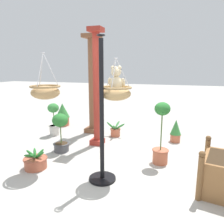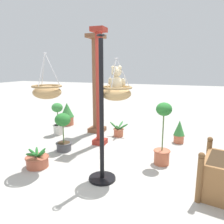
{
  "view_description": "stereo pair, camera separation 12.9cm",
  "coord_description": "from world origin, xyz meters",
  "px_view_note": "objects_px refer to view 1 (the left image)",
  "views": [
    {
      "loc": [
        1.04,
        -3.06,
        1.82
      ],
      "look_at": [
        0.01,
        0.09,
        1.12
      ],
      "focal_mm": 34.56,
      "sensor_mm": 36.0,
      "label": 1
    },
    {
      "loc": [
        1.16,
        -3.02,
        1.82
      ],
      "look_at": [
        0.01,
        0.09,
        1.12
      ],
      "focal_mm": 34.56,
      "sensor_mm": 36.0,
      "label": 2
    }
  ],
  "objects_px": {
    "teddy_bear": "(116,81)",
    "potted_plant_flowering_red": "(35,161)",
    "potted_plant_trailing_ivy": "(176,131)",
    "hanging_basket_left_high": "(45,92)",
    "potted_plant_fern_front": "(61,131)",
    "greenhouse_pillar_left": "(97,91)",
    "potted_plant_bushy_green": "(161,136)",
    "hanging_basket_with_teddy": "(116,93)",
    "display_pole_central": "(102,140)",
    "potted_plant_small_succulent": "(54,119)",
    "greenhouse_pillar_right": "(93,87)",
    "potted_plant_broad_leaf": "(115,131)",
    "potted_plant_conical_shrub": "(63,114)"
  },
  "relations": [
    {
      "from": "potted_plant_bushy_green",
      "to": "potted_plant_broad_leaf",
      "type": "relative_size",
      "value": 2.04
    },
    {
      "from": "greenhouse_pillar_right",
      "to": "potted_plant_bushy_green",
      "type": "xyz_separation_m",
      "value": [
        2.02,
        -1.52,
        -0.73
      ]
    },
    {
      "from": "teddy_bear",
      "to": "potted_plant_bushy_green",
      "type": "distance_m",
      "value": 1.42
    },
    {
      "from": "greenhouse_pillar_left",
      "to": "potted_plant_trailing_ivy",
      "type": "height_order",
      "value": "greenhouse_pillar_left"
    },
    {
      "from": "potted_plant_fern_front",
      "to": "teddy_bear",
      "type": "bearing_deg",
      "value": -22.71
    },
    {
      "from": "potted_plant_fern_front",
      "to": "potted_plant_bushy_green",
      "type": "relative_size",
      "value": 0.71
    },
    {
      "from": "potted_plant_small_succulent",
      "to": "potted_plant_trailing_ivy",
      "type": "bearing_deg",
      "value": 7.87
    },
    {
      "from": "potted_plant_trailing_ivy",
      "to": "teddy_bear",
      "type": "bearing_deg",
      "value": -114.71
    },
    {
      "from": "hanging_basket_left_high",
      "to": "potted_plant_fern_front",
      "type": "relative_size",
      "value": 0.93
    },
    {
      "from": "potted_plant_trailing_ivy",
      "to": "hanging_basket_with_teddy",
      "type": "bearing_deg",
      "value": -114.48
    },
    {
      "from": "teddy_bear",
      "to": "greenhouse_pillar_right",
      "type": "distance_m",
      "value": 2.57
    },
    {
      "from": "teddy_bear",
      "to": "potted_plant_flowering_red",
      "type": "bearing_deg",
      "value": -169.74
    },
    {
      "from": "greenhouse_pillar_left",
      "to": "hanging_basket_with_teddy",
      "type": "bearing_deg",
      "value": -56.42
    },
    {
      "from": "potted_plant_conical_shrub",
      "to": "greenhouse_pillar_left",
      "type": "bearing_deg",
      "value": -36.6
    },
    {
      "from": "teddy_bear",
      "to": "greenhouse_pillar_right",
      "type": "relative_size",
      "value": 0.16
    },
    {
      "from": "potted_plant_bushy_green",
      "to": "potted_plant_fern_front",
      "type": "bearing_deg",
      "value": -178.55
    },
    {
      "from": "hanging_basket_with_teddy",
      "to": "potted_plant_small_succulent",
      "type": "distance_m",
      "value": 2.9
    },
    {
      "from": "potted_plant_flowering_red",
      "to": "potted_plant_small_succulent",
      "type": "distance_m",
      "value": 2.01
    },
    {
      "from": "hanging_basket_left_high",
      "to": "potted_plant_fern_front",
      "type": "bearing_deg",
      "value": 105.45
    },
    {
      "from": "potted_plant_small_succulent",
      "to": "potted_plant_trailing_ivy",
      "type": "relative_size",
      "value": 1.55
    },
    {
      "from": "potted_plant_bushy_green",
      "to": "hanging_basket_with_teddy",
      "type": "bearing_deg",
      "value": -135.46
    },
    {
      "from": "display_pole_central",
      "to": "potted_plant_broad_leaf",
      "type": "xyz_separation_m",
      "value": [
        -0.47,
        2.24,
        -0.54
      ]
    },
    {
      "from": "greenhouse_pillar_right",
      "to": "potted_plant_trailing_ivy",
      "type": "xyz_separation_m",
      "value": [
        2.26,
        -0.18,
        -1.0
      ]
    },
    {
      "from": "display_pole_central",
      "to": "teddy_bear",
      "type": "bearing_deg",
      "value": 61.07
    },
    {
      "from": "display_pole_central",
      "to": "potted_plant_small_succulent",
      "type": "relative_size",
      "value": 2.61
    },
    {
      "from": "hanging_basket_with_teddy",
      "to": "potted_plant_bushy_green",
      "type": "relative_size",
      "value": 0.56
    },
    {
      "from": "greenhouse_pillar_right",
      "to": "potted_plant_flowering_red",
      "type": "bearing_deg",
      "value": -92.76
    },
    {
      "from": "potted_plant_flowering_red",
      "to": "potted_plant_small_succulent",
      "type": "bearing_deg",
      "value": 112.99
    },
    {
      "from": "potted_plant_flowering_red",
      "to": "potted_plant_trailing_ivy",
      "type": "height_order",
      "value": "potted_plant_trailing_ivy"
    },
    {
      "from": "teddy_bear",
      "to": "potted_plant_fern_front",
      "type": "distance_m",
      "value": 1.94
    },
    {
      "from": "potted_plant_fern_front",
      "to": "potted_plant_trailing_ivy",
      "type": "height_order",
      "value": "potted_plant_fern_front"
    },
    {
      "from": "potted_plant_small_succulent",
      "to": "potted_plant_flowering_red",
      "type": "bearing_deg",
      "value": -67.01
    },
    {
      "from": "hanging_basket_left_high",
      "to": "potted_plant_conical_shrub",
      "type": "height_order",
      "value": "hanging_basket_left_high"
    },
    {
      "from": "potted_plant_bushy_green",
      "to": "greenhouse_pillar_left",
      "type": "bearing_deg",
      "value": 158.48
    },
    {
      "from": "greenhouse_pillar_left",
      "to": "potted_plant_conical_shrub",
      "type": "relative_size",
      "value": 3.74
    },
    {
      "from": "greenhouse_pillar_right",
      "to": "potted_plant_conical_shrub",
      "type": "distance_m",
      "value": 1.53
    },
    {
      "from": "potted_plant_bushy_green",
      "to": "potted_plant_trailing_ivy",
      "type": "relative_size",
      "value": 2.11
    },
    {
      "from": "potted_plant_small_succulent",
      "to": "greenhouse_pillar_right",
      "type": "bearing_deg",
      "value": 34.37
    },
    {
      "from": "display_pole_central",
      "to": "greenhouse_pillar_left",
      "type": "height_order",
      "value": "greenhouse_pillar_left"
    },
    {
      "from": "potted_plant_broad_leaf",
      "to": "display_pole_central",
      "type": "bearing_deg",
      "value": -78.22
    },
    {
      "from": "display_pole_central",
      "to": "potted_plant_broad_leaf",
      "type": "relative_size",
      "value": 3.89
    },
    {
      "from": "potted_plant_bushy_green",
      "to": "potted_plant_trailing_ivy",
      "type": "bearing_deg",
      "value": 80.15
    },
    {
      "from": "potted_plant_fern_front",
      "to": "potted_plant_conical_shrub",
      "type": "bearing_deg",
      "value": 119.69
    },
    {
      "from": "greenhouse_pillar_left",
      "to": "potted_plant_fern_front",
      "type": "relative_size",
      "value": 3.15
    },
    {
      "from": "teddy_bear",
      "to": "display_pole_central",
      "type": "bearing_deg",
      "value": -118.93
    },
    {
      "from": "hanging_basket_left_high",
      "to": "potted_plant_fern_front",
      "type": "xyz_separation_m",
      "value": [
        -0.21,
        0.75,
        -0.95
      ]
    },
    {
      "from": "hanging_basket_with_teddy",
      "to": "teddy_bear",
      "type": "height_order",
      "value": "hanging_basket_with_teddy"
    },
    {
      "from": "teddy_bear",
      "to": "hanging_basket_left_high",
      "type": "xyz_separation_m",
      "value": [
        -1.23,
        -0.15,
        -0.2
      ]
    },
    {
      "from": "potted_plant_bushy_green",
      "to": "greenhouse_pillar_right",
      "type": "bearing_deg",
      "value": 143.06
    },
    {
      "from": "potted_plant_conical_shrub",
      "to": "hanging_basket_left_high",
      "type": "bearing_deg",
      "value": -64.02
    }
  ]
}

